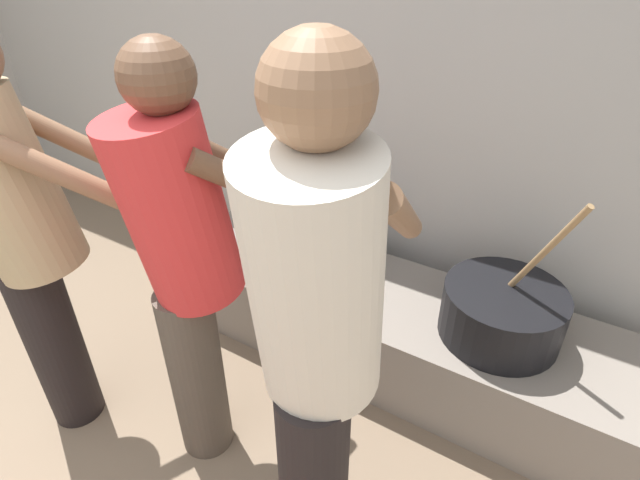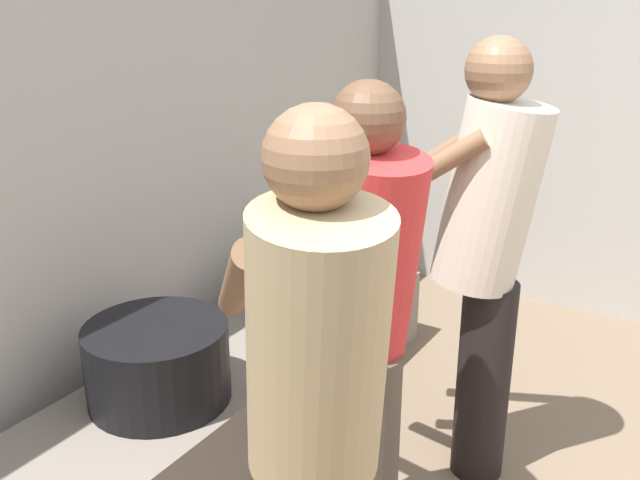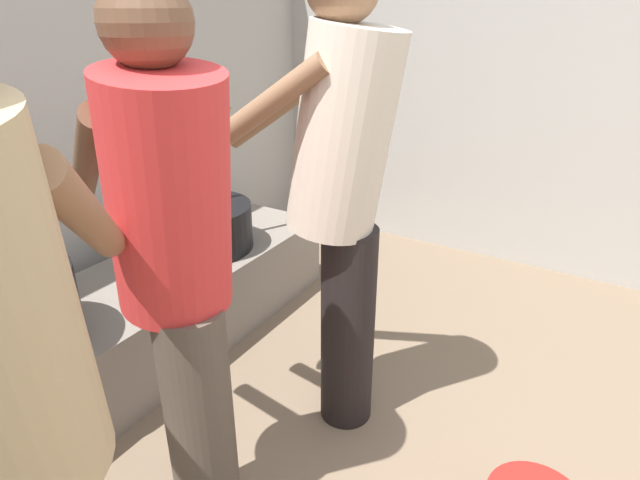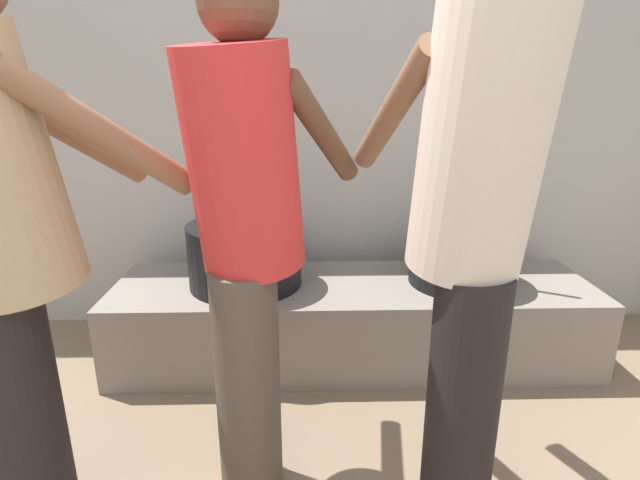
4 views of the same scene
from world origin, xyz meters
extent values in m
cube|color=slate|center=(0.71, 1.87, 0.19)|extent=(2.23, 0.60, 0.38)
cylinder|color=black|center=(1.21, 1.87, 0.50)|extent=(0.48, 0.48, 0.22)
cylinder|color=#937047|center=(1.30, 1.87, 0.80)|extent=(0.23, 0.15, 0.51)
cylinder|color=black|center=(0.21, 1.87, 0.53)|extent=(0.51, 0.51, 0.29)
cylinder|color=black|center=(0.93, 0.91, 0.40)|extent=(0.20, 0.20, 0.80)
cylinder|color=beige|center=(0.92, 0.94, 1.12)|extent=(0.38, 0.44, 0.68)
sphere|color=brown|center=(0.92, 0.95, 1.55)|extent=(0.22, 0.22, 0.22)
cylinder|color=brown|center=(1.00, 1.20, 1.19)|extent=(0.17, 0.49, 0.37)
cylinder|color=brown|center=(0.74, 1.14, 1.19)|extent=(0.17, 0.49, 0.37)
cylinder|color=tan|center=(-0.25, 0.90, 1.08)|extent=(0.48, 0.48, 0.66)
sphere|color=brown|center=(-0.24, 0.91, 1.49)|extent=(0.21, 0.21, 0.21)
cylinder|color=brown|center=(0.02, 0.98, 1.15)|extent=(0.38, 0.38, 0.36)
cylinder|color=brown|center=(-0.18, 1.17, 1.15)|extent=(0.38, 0.38, 0.36)
cylinder|color=#4C4238|center=(0.31, 1.07, 0.38)|extent=(0.20, 0.20, 0.76)
cylinder|color=red|center=(0.33, 1.09, 1.06)|extent=(0.44, 0.48, 0.65)
sphere|color=brown|center=(0.33, 1.10, 1.46)|extent=(0.21, 0.21, 0.21)
cylinder|color=brown|center=(0.55, 1.24, 1.13)|extent=(0.27, 0.44, 0.35)
cylinder|color=brown|center=(0.31, 1.36, 1.13)|extent=(0.27, 0.44, 0.35)
camera|label=1|loc=(1.39, 0.20, 1.78)|focal=27.73mm
camera|label=2|loc=(-1.35, 0.20, 1.79)|focal=39.32mm
camera|label=3|loc=(-0.52, 0.15, 1.50)|focal=29.50mm
camera|label=4|loc=(0.50, -0.24, 1.25)|focal=27.30mm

